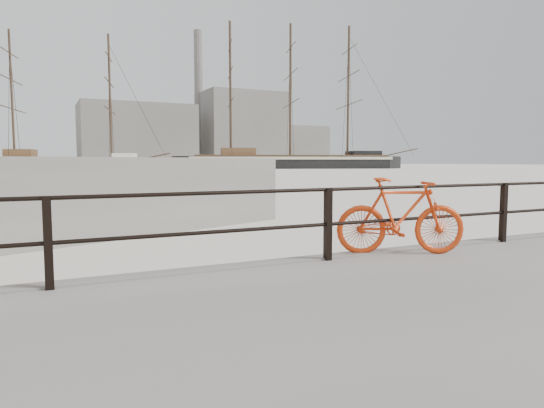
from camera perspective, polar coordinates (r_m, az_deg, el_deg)
name	(u,v)px	position (r m, az deg, el deg)	size (l,w,h in m)	color
ground	(494,260)	(9.29, 24.64, -6.04)	(400.00, 400.00, 0.00)	white
guardrail	(503,212)	(9.07, 25.57, -0.90)	(28.00, 0.10, 1.00)	black
bicycle	(401,216)	(7.33, 14.90, -1.39)	(1.87, 0.28, 1.13)	red
barque_black	(290,169)	(108.37, 2.14, 4.19)	(58.04, 19.00, 32.98)	black
schooner_mid	(65,172)	(82.56, -23.21, 3.50)	(31.34, 13.26, 22.33)	white
industrial_west	(137,136)	(148.43, -15.58, 7.73)	(32.00, 18.00, 18.00)	gray
industrial_mid	(241,130)	(163.36, -3.63, 8.70)	(26.00, 20.00, 24.00)	gray
industrial_east	(295,146)	(177.56, 2.68, 6.80)	(20.00, 16.00, 14.00)	gray
smokestack	(199,99)	(164.56, -8.62, 12.13)	(2.80, 2.80, 44.00)	gray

